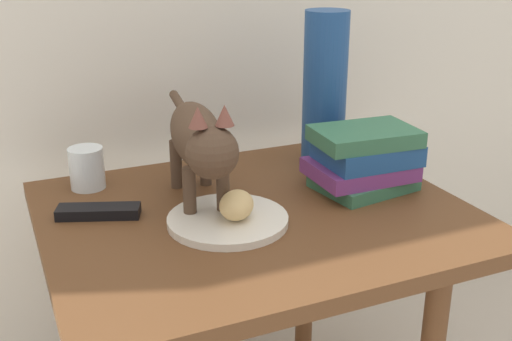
{
  "coord_description": "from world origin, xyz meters",
  "views": [
    {
      "loc": [
        -0.44,
        -0.99,
        1.07
      ],
      "look_at": [
        0.0,
        0.0,
        0.66
      ],
      "focal_mm": 44.42,
      "sensor_mm": 36.0,
      "label": 1
    }
  ],
  "objects_px": {
    "side_table": "(256,248)",
    "book_stack": "(364,159)",
    "cat": "(199,140)",
    "tv_remote": "(99,212)",
    "green_vase": "(325,89)",
    "candle_jar": "(87,170)",
    "bread_roll": "(236,205)",
    "plate": "(228,220)"
  },
  "relations": [
    {
      "from": "cat",
      "to": "green_vase",
      "type": "bearing_deg",
      "value": 21.03
    },
    {
      "from": "side_table",
      "to": "book_stack",
      "type": "xyz_separation_m",
      "value": [
        0.24,
        0.01,
        0.14
      ]
    },
    {
      "from": "plate",
      "to": "candle_jar",
      "type": "bearing_deg",
      "value": 125.91
    },
    {
      "from": "tv_remote",
      "to": "plate",
      "type": "bearing_deg",
      "value": -10.39
    },
    {
      "from": "candle_jar",
      "to": "tv_remote",
      "type": "distance_m",
      "value": 0.15
    },
    {
      "from": "side_table",
      "to": "green_vase",
      "type": "distance_m",
      "value": 0.4
    },
    {
      "from": "bread_roll",
      "to": "book_stack",
      "type": "distance_m",
      "value": 0.3
    },
    {
      "from": "side_table",
      "to": "candle_jar",
      "type": "height_order",
      "value": "candle_jar"
    },
    {
      "from": "plate",
      "to": "green_vase",
      "type": "distance_m",
      "value": 0.42
    },
    {
      "from": "side_table",
      "to": "cat",
      "type": "relative_size",
      "value": 1.63
    },
    {
      "from": "side_table",
      "to": "book_stack",
      "type": "distance_m",
      "value": 0.28
    },
    {
      "from": "candle_jar",
      "to": "bread_roll",
      "type": "bearing_deg",
      "value": -53.54
    },
    {
      "from": "tv_remote",
      "to": "green_vase",
      "type": "bearing_deg",
      "value": 31.49
    },
    {
      "from": "plate",
      "to": "candle_jar",
      "type": "height_order",
      "value": "candle_jar"
    },
    {
      "from": "side_table",
      "to": "cat",
      "type": "xyz_separation_m",
      "value": [
        -0.09,
        0.06,
        0.21
      ]
    },
    {
      "from": "side_table",
      "to": "plate",
      "type": "distance_m",
      "value": 0.12
    },
    {
      "from": "plate",
      "to": "tv_remote",
      "type": "bearing_deg",
      "value": 148.98
    },
    {
      "from": "plate",
      "to": "side_table",
      "type": "bearing_deg",
      "value": 25.23
    },
    {
      "from": "bread_roll",
      "to": "tv_remote",
      "type": "height_order",
      "value": "bread_roll"
    },
    {
      "from": "side_table",
      "to": "bread_roll",
      "type": "relative_size",
      "value": 9.72
    },
    {
      "from": "bread_roll",
      "to": "tv_remote",
      "type": "distance_m",
      "value": 0.26
    },
    {
      "from": "candle_jar",
      "to": "side_table",
      "type": "bearing_deg",
      "value": -42.0
    },
    {
      "from": "bread_roll",
      "to": "book_stack",
      "type": "xyz_separation_m",
      "value": [
        0.3,
        0.06,
        0.03
      ]
    },
    {
      "from": "book_stack",
      "to": "tv_remote",
      "type": "distance_m",
      "value": 0.52
    },
    {
      "from": "bread_roll",
      "to": "green_vase",
      "type": "xyz_separation_m",
      "value": [
        0.31,
        0.24,
        0.13
      ]
    },
    {
      "from": "green_vase",
      "to": "candle_jar",
      "type": "relative_size",
      "value": 3.95
    },
    {
      "from": "book_stack",
      "to": "tv_remote",
      "type": "bearing_deg",
      "value": 171.28
    },
    {
      "from": "plate",
      "to": "book_stack",
      "type": "bearing_deg",
      "value": 8.15
    },
    {
      "from": "book_stack",
      "to": "side_table",
      "type": "bearing_deg",
      "value": -177.21
    },
    {
      "from": "cat",
      "to": "bread_roll",
      "type": "bearing_deg",
      "value": -74.26
    },
    {
      "from": "candle_jar",
      "to": "green_vase",
      "type": "bearing_deg",
      "value": -5.5
    },
    {
      "from": "side_table",
      "to": "plate",
      "type": "xyz_separation_m",
      "value": [
        -0.07,
        -0.03,
        0.09
      ]
    },
    {
      "from": "plate",
      "to": "cat",
      "type": "height_order",
      "value": "cat"
    },
    {
      "from": "bread_roll",
      "to": "cat",
      "type": "bearing_deg",
      "value": 105.74
    },
    {
      "from": "candle_jar",
      "to": "tv_remote",
      "type": "xyz_separation_m",
      "value": [
        -0.01,
        -0.15,
        -0.03
      ]
    },
    {
      "from": "book_stack",
      "to": "candle_jar",
      "type": "xyz_separation_m",
      "value": [
        -0.51,
        0.23,
        -0.03
      ]
    },
    {
      "from": "bread_roll",
      "to": "cat",
      "type": "xyz_separation_m",
      "value": [
        -0.03,
        0.11,
        0.09
      ]
    },
    {
      "from": "cat",
      "to": "green_vase",
      "type": "distance_m",
      "value": 0.36
    },
    {
      "from": "green_vase",
      "to": "candle_jar",
      "type": "height_order",
      "value": "green_vase"
    },
    {
      "from": "cat",
      "to": "side_table",
      "type": "bearing_deg",
      "value": -35.63
    },
    {
      "from": "plate",
      "to": "cat",
      "type": "xyz_separation_m",
      "value": [
        -0.02,
        0.1,
        0.13
      ]
    },
    {
      "from": "side_table",
      "to": "cat",
      "type": "height_order",
      "value": "cat"
    }
  ]
}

